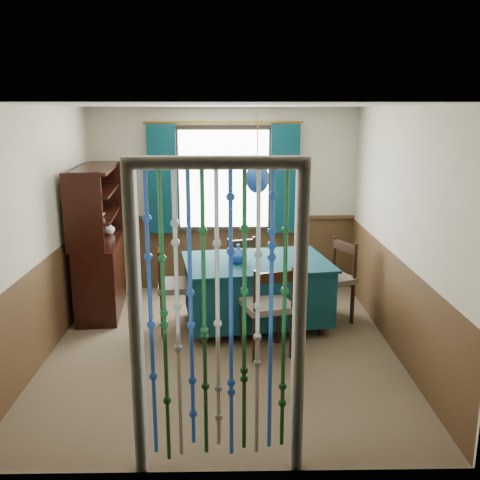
{
  "coord_description": "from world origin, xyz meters",
  "views": [
    {
      "loc": [
        0.09,
        -5.24,
        2.45
      ],
      "look_at": [
        0.19,
        0.46,
        1.07
      ],
      "focal_mm": 40.0,
      "sensor_mm": 36.0,
      "label": 1
    }
  ],
  "objects_px": {
    "sideboard": "(100,261)",
    "pendant_lamp": "(257,178)",
    "bowl_shelf": "(96,216)",
    "chair_far": "(245,271)",
    "chair_left": "(176,286)",
    "chair_near": "(268,307)",
    "vase_sideboard": "(109,227)",
    "vase_table": "(238,254)",
    "chair_right": "(332,279)",
    "dining_table": "(256,288)"
  },
  "relations": [
    {
      "from": "pendant_lamp",
      "to": "vase_sideboard",
      "type": "height_order",
      "value": "pendant_lamp"
    },
    {
      "from": "chair_right",
      "to": "vase_sideboard",
      "type": "height_order",
      "value": "vase_sideboard"
    },
    {
      "from": "sideboard",
      "to": "pendant_lamp",
      "type": "relative_size",
      "value": 1.92
    },
    {
      "from": "bowl_shelf",
      "to": "vase_table",
      "type": "bearing_deg",
      "value": -13.26
    },
    {
      "from": "chair_right",
      "to": "chair_near",
      "type": "bearing_deg",
      "value": 112.78
    },
    {
      "from": "vase_table",
      "to": "chair_left",
      "type": "bearing_deg",
      "value": -179.22
    },
    {
      "from": "chair_left",
      "to": "chair_right",
      "type": "height_order",
      "value": "chair_left"
    },
    {
      "from": "sideboard",
      "to": "vase_table",
      "type": "distance_m",
      "value": 1.86
    },
    {
      "from": "chair_near",
      "to": "chair_far",
      "type": "distance_m",
      "value": 1.46
    },
    {
      "from": "chair_right",
      "to": "pendant_lamp",
      "type": "distance_m",
      "value": 1.52
    },
    {
      "from": "chair_near",
      "to": "chair_far",
      "type": "height_order",
      "value": "chair_near"
    },
    {
      "from": "chair_left",
      "to": "vase_sideboard",
      "type": "height_order",
      "value": "vase_sideboard"
    },
    {
      "from": "vase_table",
      "to": "bowl_shelf",
      "type": "bearing_deg",
      "value": 166.74
    },
    {
      "from": "vase_sideboard",
      "to": "chair_far",
      "type": "bearing_deg",
      "value": -6.57
    },
    {
      "from": "dining_table",
      "to": "chair_right",
      "type": "distance_m",
      "value": 0.92
    },
    {
      "from": "vase_sideboard",
      "to": "bowl_shelf",
      "type": "bearing_deg",
      "value": -90.0
    },
    {
      "from": "chair_left",
      "to": "pendant_lamp",
      "type": "height_order",
      "value": "pendant_lamp"
    },
    {
      "from": "chair_far",
      "to": "vase_table",
      "type": "height_order",
      "value": "vase_table"
    },
    {
      "from": "chair_far",
      "to": "vase_sideboard",
      "type": "relative_size",
      "value": 4.79
    },
    {
      "from": "dining_table",
      "to": "chair_far",
      "type": "xyz_separation_m",
      "value": [
        -0.11,
        0.69,
        0.0
      ]
    },
    {
      "from": "chair_left",
      "to": "sideboard",
      "type": "bearing_deg",
      "value": -130.37
    },
    {
      "from": "dining_table",
      "to": "sideboard",
      "type": "relative_size",
      "value": 0.99
    },
    {
      "from": "chair_near",
      "to": "vase_table",
      "type": "bearing_deg",
      "value": 97.44
    },
    {
      "from": "sideboard",
      "to": "bowl_shelf",
      "type": "distance_m",
      "value": 0.7
    },
    {
      "from": "pendant_lamp",
      "to": "vase_table",
      "type": "distance_m",
      "value": 0.88
    },
    {
      "from": "vase_sideboard",
      "to": "chair_near",
      "type": "bearing_deg",
      "value": -40.23
    },
    {
      "from": "chair_far",
      "to": "vase_table",
      "type": "distance_m",
      "value": 0.89
    },
    {
      "from": "sideboard",
      "to": "bowl_shelf",
      "type": "xyz_separation_m",
      "value": [
        0.06,
        -0.28,
        0.64
      ]
    },
    {
      "from": "chair_near",
      "to": "chair_right",
      "type": "relative_size",
      "value": 0.99
    },
    {
      "from": "chair_far",
      "to": "chair_right",
      "type": "xyz_separation_m",
      "value": [
        1.01,
        -0.54,
        0.06
      ]
    },
    {
      "from": "chair_near",
      "to": "vase_sideboard",
      "type": "height_order",
      "value": "vase_sideboard"
    },
    {
      "from": "vase_table",
      "to": "chair_right",
      "type": "bearing_deg",
      "value": 11.68
    },
    {
      "from": "chair_near",
      "to": "pendant_lamp",
      "type": "distance_m",
      "value": 1.44
    },
    {
      "from": "chair_far",
      "to": "chair_near",
      "type": "bearing_deg",
      "value": 78.72
    },
    {
      "from": "dining_table",
      "to": "chair_near",
      "type": "height_order",
      "value": "chair_near"
    },
    {
      "from": "chair_far",
      "to": "sideboard",
      "type": "height_order",
      "value": "sideboard"
    },
    {
      "from": "pendant_lamp",
      "to": "chair_left",
      "type": "bearing_deg",
      "value": -174.04
    },
    {
      "from": "vase_table",
      "to": "bowl_shelf",
      "type": "distance_m",
      "value": 1.74
    },
    {
      "from": "chair_left",
      "to": "chair_near",
      "type": "bearing_deg",
      "value": 49.93
    },
    {
      "from": "sideboard",
      "to": "bowl_shelf",
      "type": "height_order",
      "value": "sideboard"
    },
    {
      "from": "pendant_lamp",
      "to": "vase_table",
      "type": "xyz_separation_m",
      "value": [
        -0.21,
        -0.09,
        -0.85
      ]
    },
    {
      "from": "dining_table",
      "to": "sideboard",
      "type": "xyz_separation_m",
      "value": [
        -1.93,
        0.58,
        0.17
      ]
    },
    {
      "from": "dining_table",
      "to": "chair_left",
      "type": "height_order",
      "value": "chair_left"
    },
    {
      "from": "vase_table",
      "to": "dining_table",
      "type": "bearing_deg",
      "value": 22.06
    },
    {
      "from": "vase_sideboard",
      "to": "vase_table",
      "type": "bearing_deg",
      "value": -30.51
    },
    {
      "from": "dining_table",
      "to": "vase_sideboard",
      "type": "relative_size",
      "value": 9.97
    },
    {
      "from": "bowl_shelf",
      "to": "vase_sideboard",
      "type": "distance_m",
      "value": 0.64
    },
    {
      "from": "sideboard",
      "to": "dining_table",
      "type": "bearing_deg",
      "value": -22.4
    },
    {
      "from": "chair_near",
      "to": "vase_sideboard",
      "type": "relative_size",
      "value": 5.38
    },
    {
      "from": "bowl_shelf",
      "to": "chair_far",
      "type": "bearing_deg",
      "value": 12.27
    }
  ]
}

